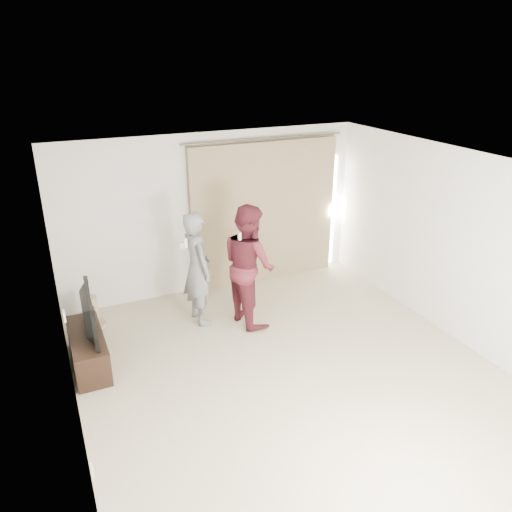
# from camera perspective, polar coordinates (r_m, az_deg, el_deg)

# --- Properties ---
(floor) EXTENTS (5.50, 5.50, 0.00)m
(floor) POSITION_cam_1_polar(r_m,az_deg,el_deg) (6.44, 3.96, -13.24)
(floor) COLOR #C2B291
(floor) RESTS_ON ground
(wall_back) EXTENTS (5.00, 0.04, 2.60)m
(wall_back) POSITION_cam_1_polar(r_m,az_deg,el_deg) (8.12, -4.97, 4.88)
(wall_back) COLOR silver
(wall_back) RESTS_ON ground
(wall_left) EXTENTS (0.04, 5.50, 2.60)m
(wall_left) POSITION_cam_1_polar(r_m,az_deg,el_deg) (5.19, -21.02, -7.47)
(wall_left) COLOR silver
(wall_left) RESTS_ON ground
(ceiling) EXTENTS (5.00, 5.50, 0.01)m
(ceiling) POSITION_cam_1_polar(r_m,az_deg,el_deg) (5.35, 4.72, 9.94)
(ceiling) COLOR white
(ceiling) RESTS_ON wall_back
(curtain) EXTENTS (2.80, 0.11, 2.46)m
(curtain) POSITION_cam_1_polar(r_m,az_deg,el_deg) (8.42, 1.09, 4.93)
(curtain) COLOR tan
(curtain) RESTS_ON ground
(tv_console) EXTENTS (0.41, 1.17, 0.45)m
(tv_console) POSITION_cam_1_polar(r_m,az_deg,el_deg) (6.80, -18.65, -10.09)
(tv_console) COLOR black
(tv_console) RESTS_ON ground
(tv) EXTENTS (0.17, 1.01, 0.58)m
(tv) POSITION_cam_1_polar(r_m,az_deg,el_deg) (6.55, -19.21, -6.29)
(tv) COLOR black
(tv) RESTS_ON tv_console
(scratching_post) EXTENTS (0.37, 0.37, 0.49)m
(scratching_post) POSITION_cam_1_polar(r_m,az_deg,el_deg) (7.65, -18.28, -6.41)
(scratching_post) COLOR tan
(scratching_post) RESTS_ON ground
(person_man) EXTENTS (0.47, 0.66, 1.70)m
(person_man) POSITION_cam_1_polar(r_m,az_deg,el_deg) (7.21, -6.73, -1.40)
(person_man) COLOR slate
(person_man) RESTS_ON ground
(person_woman) EXTENTS (0.78, 0.95, 1.79)m
(person_woman) POSITION_cam_1_polar(r_m,az_deg,el_deg) (7.16, -0.82, -0.98)
(person_woman) COLOR #5B1C26
(person_woman) RESTS_ON ground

